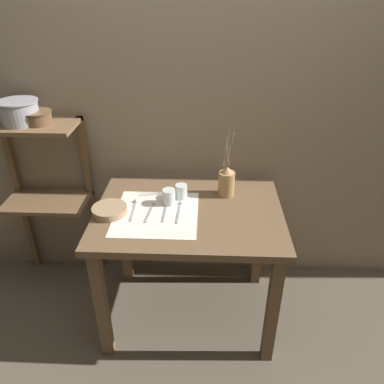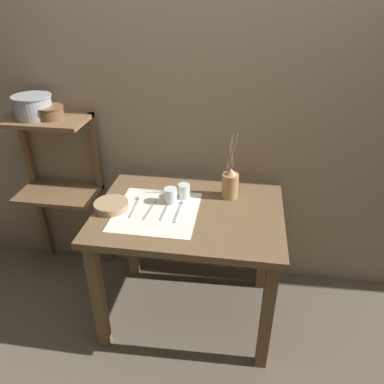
{
  "view_description": "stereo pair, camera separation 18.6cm",
  "coord_description": "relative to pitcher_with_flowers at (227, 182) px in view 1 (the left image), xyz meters",
  "views": [
    {
      "loc": [
        0.09,
        -1.71,
        1.87
      ],
      "look_at": [
        0.02,
        0.0,
        0.89
      ],
      "focal_mm": 35.0,
      "sensor_mm": 36.0,
      "label": 1
    },
    {
      "loc": [
        0.27,
        -1.69,
        1.87
      ],
      "look_at": [
        0.02,
        0.0,
        0.89
      ],
      "focal_mm": 35.0,
      "sensor_mm": 36.0,
      "label": 2
    }
  ],
  "objects": [
    {
      "name": "spoon_outer",
      "position": [
        -0.51,
        -0.15,
        -0.08
      ],
      "size": [
        0.02,
        0.21,
        0.02
      ],
      "color": "#939399",
      "rests_on": "wooden_table"
    },
    {
      "name": "wooden_bowl",
      "position": [
        -0.63,
        -0.23,
        -0.06
      ],
      "size": [
        0.19,
        0.19,
        0.04
      ],
      "color": "#9E7F5B",
      "rests_on": "wooden_table"
    },
    {
      "name": "glass_tumbler_far",
      "position": [
        -0.26,
        -0.05,
        -0.04
      ],
      "size": [
        0.07,
        0.07,
        0.08
      ],
      "color": "silver",
      "rests_on": "wooden_table"
    },
    {
      "name": "wooden_shelf_unit",
      "position": [
        -1.12,
        0.13,
        -0.06
      ],
      "size": [
        0.52,
        0.29,
        1.15
      ],
      "color": "brown",
      "rests_on": "ground_plane"
    },
    {
      "name": "spoon_inner",
      "position": [
        -0.26,
        -0.16,
        -0.08
      ],
      "size": [
        0.02,
        0.21,
        0.02
      ],
      "color": "#939399",
      "rests_on": "wooden_table"
    },
    {
      "name": "fork_inner",
      "position": [
        -0.34,
        -0.21,
        -0.08
      ],
      "size": [
        0.02,
        0.2,
        0.0
      ],
      "color": "#939399",
      "rests_on": "wooden_table"
    },
    {
      "name": "glass_tumbler_near",
      "position": [
        -0.32,
        -0.12,
        -0.04
      ],
      "size": [
        0.07,
        0.07,
        0.09
      ],
      "color": "silver",
      "rests_on": "wooden_table"
    },
    {
      "name": "pitcher_with_flowers",
      "position": [
        0.0,
        0.0,
        0.0
      ],
      "size": [
        0.09,
        0.09,
        0.39
      ],
      "color": "#A87F4C",
      "rests_on": "wooden_table"
    },
    {
      "name": "ground_plane",
      "position": [
        -0.21,
        -0.19,
        -0.86
      ],
      "size": [
        12.0,
        12.0,
        0.0
      ],
      "primitive_type": "plane",
      "color": "brown"
    },
    {
      "name": "metal_pot_large",
      "position": [
        -1.17,
        0.09,
        0.37
      ],
      "size": [
        0.22,
        0.22,
        0.13
      ],
      "color": "#939399",
      "rests_on": "wooden_shelf_unit"
    },
    {
      "name": "linen_cloth",
      "position": [
        -0.38,
        -0.22,
        -0.08
      ],
      "size": [
        0.44,
        0.46,
        0.0
      ],
      "color": "silver",
      "rests_on": "wooden_table"
    },
    {
      "name": "wooden_table",
      "position": [
        -0.21,
        -0.19,
        -0.2
      ],
      "size": [
        1.02,
        0.74,
        0.77
      ],
      "color": "brown",
      "rests_on": "ground_plane"
    },
    {
      "name": "stone_wall_back",
      "position": [
        -0.21,
        0.29,
        0.34
      ],
      "size": [
        7.0,
        0.06,
        2.4
      ],
      "color": "gray",
      "rests_on": "ground_plane"
    },
    {
      "name": "fork_outer",
      "position": [
        -0.42,
        -0.22,
        -0.08
      ],
      "size": [
        0.03,
        0.2,
        0.0
      ],
      "color": "#939399",
      "rests_on": "wooden_table"
    },
    {
      "name": "metal_pot_small",
      "position": [
        -1.07,
        0.09,
        0.34
      ],
      "size": [
        0.16,
        0.16,
        0.07
      ],
      "color": "brown",
      "rests_on": "wooden_shelf_unit"
    }
  ]
}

